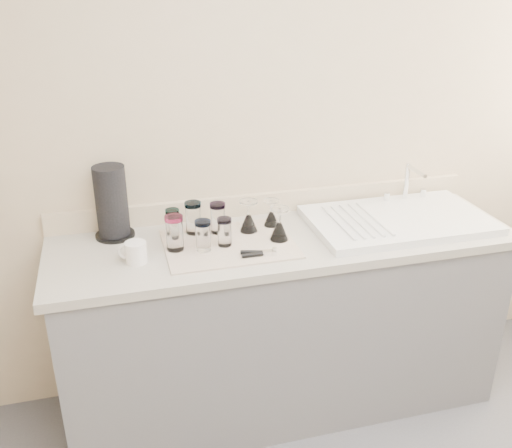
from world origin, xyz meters
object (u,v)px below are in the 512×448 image
object	(u,v)px
tumbler_purple	(218,218)
goblet_back_right	(271,217)
tumbler_cyan	(193,218)
tumbler_lavender	(225,232)
tumbler_magenta	(175,233)
can_opener	(259,253)
goblet_front_right	(279,229)
tumbler_blue	(203,235)
tumbler_teal	(173,222)
goblet_back_left	(249,221)
sink_unit	(398,219)
white_mug	(135,252)
paper_towel_roll	(112,203)

from	to	relation	value
tumbler_purple	goblet_back_right	distance (m)	0.25
tumbler_cyan	tumbler_lavender	bearing A→B (deg)	-55.66
tumbler_magenta	can_opener	bearing A→B (deg)	-23.98
goblet_front_right	tumbler_blue	bearing A→B (deg)	-177.43
tumbler_purple	tumbler_teal	bearing A→B (deg)	174.37
tumbler_cyan	tumbler_lavender	size ratio (longest dim) A/B	1.18
tumbler_cyan	tumbler_purple	size ratio (longest dim) A/B	1.05
tumbler_cyan	goblet_back_left	world-z (taller)	same
tumbler_cyan	goblet_back_left	distance (m)	0.25
tumbler_cyan	tumbler_lavender	distance (m)	0.19
sink_unit	goblet_back_left	distance (m)	0.70
can_opener	white_mug	distance (m)	0.50
tumbler_teal	tumbler_blue	bearing A→B (deg)	-59.82
tumbler_teal	tumbler_cyan	xyz separation A→B (m)	(0.09, 0.00, 0.01)
goblet_back_right	can_opener	distance (m)	0.31
tumbler_teal	tumbler_magenta	world-z (taller)	tumbler_magenta
can_opener	tumbler_magenta	bearing A→B (deg)	156.02
tumbler_purple	tumbler_magenta	distance (m)	0.24
white_mug	tumbler_teal	bearing A→B (deg)	48.07
tumbler_blue	tumbler_lavender	bearing A→B (deg)	13.14
goblet_back_right	tumbler_teal	bearing A→B (deg)	178.88
goblet_back_left	can_opener	world-z (taller)	goblet_back_left
tumbler_purple	goblet_back_left	distance (m)	0.14
tumbler_purple	sink_unit	bearing A→B (deg)	-7.13
tumbler_lavender	goblet_back_right	distance (m)	0.29
goblet_back_left	paper_towel_roll	size ratio (longest dim) A/B	0.45
goblet_front_right	can_opener	bearing A→B (deg)	-135.50
tumbler_magenta	tumbler_lavender	distance (m)	0.21
can_opener	white_mug	bearing A→B (deg)	170.10
white_mug	paper_towel_roll	size ratio (longest dim) A/B	0.40
tumbler_teal	goblet_back_left	world-z (taller)	goblet_back_left
paper_towel_roll	goblet_back_right	bearing A→B (deg)	-6.79
white_mug	tumbler_magenta	bearing A→B (deg)	19.05
can_opener	paper_towel_roll	xyz separation A→B (m)	(-0.56, 0.36, 0.14)
tumbler_teal	goblet_back_left	size ratio (longest dim) A/B	0.84
tumbler_blue	goblet_back_left	world-z (taller)	goblet_back_left
tumbler_lavender	paper_towel_roll	bearing A→B (deg)	152.96
tumbler_magenta	white_mug	world-z (taller)	tumbler_magenta
tumbler_purple	tumbler_blue	bearing A→B (deg)	-121.04
tumbler_purple	tumbler_magenta	world-z (taller)	tumbler_magenta
tumbler_purple	can_opener	world-z (taller)	tumbler_purple
tumbler_blue	tumbler_lavender	xyz separation A→B (m)	(0.10, 0.02, -0.00)
goblet_back_left	paper_towel_roll	distance (m)	0.60
tumbler_magenta	goblet_back_left	bearing A→B (deg)	16.08
tumbler_blue	goblet_back_right	distance (m)	0.38
tumbler_cyan	goblet_front_right	distance (m)	0.38
tumbler_magenta	sink_unit	bearing A→B (deg)	0.94
tumbler_cyan	paper_towel_roll	distance (m)	0.36
tumbler_magenta	goblet_back_right	world-z (taller)	tumbler_magenta
tumbler_purple	paper_towel_roll	size ratio (longest dim) A/B	0.43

